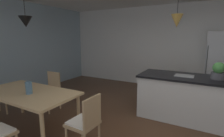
{
  "coord_description": "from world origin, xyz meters",
  "views": [
    {
      "loc": [
        0.71,
        -2.62,
        1.68
      ],
      "look_at": [
        -1.02,
        0.52,
        1.02
      ],
      "focal_mm": 27.49,
      "sensor_mm": 36.0,
      "label": 1
    }
  ],
  "objects_px": {
    "refrigerator": "(219,65)",
    "vase_on_dining_table": "(29,88)",
    "potted_plant_on_island": "(218,71)",
    "chair_kitchen_end": "(85,122)",
    "chair_far_left": "(50,90)",
    "kitchen_island": "(194,98)",
    "dining_table": "(28,95)"
  },
  "relations": [
    {
      "from": "refrigerator",
      "to": "vase_on_dining_table",
      "type": "bearing_deg",
      "value": -128.04
    },
    {
      "from": "potted_plant_on_island",
      "to": "chair_kitchen_end",
      "type": "bearing_deg",
      "value": -131.94
    },
    {
      "from": "chair_far_left",
      "to": "kitchen_island",
      "type": "height_order",
      "value": "kitchen_island"
    },
    {
      "from": "dining_table",
      "to": "kitchen_island",
      "type": "xyz_separation_m",
      "value": [
        2.56,
        1.86,
        -0.2
      ]
    },
    {
      "from": "dining_table",
      "to": "potted_plant_on_island",
      "type": "bearing_deg",
      "value": 32.36
    },
    {
      "from": "chair_kitchen_end",
      "to": "kitchen_island",
      "type": "bearing_deg",
      "value": 54.97
    },
    {
      "from": "refrigerator",
      "to": "potted_plant_on_island",
      "type": "height_order",
      "value": "refrigerator"
    },
    {
      "from": "kitchen_island",
      "to": "dining_table",
      "type": "bearing_deg",
      "value": -144.08
    },
    {
      "from": "chair_far_left",
      "to": "refrigerator",
      "type": "xyz_separation_m",
      "value": [
        3.44,
        2.82,
        0.44
      ]
    },
    {
      "from": "chair_kitchen_end",
      "to": "refrigerator",
      "type": "bearing_deg",
      "value": 64.0
    },
    {
      "from": "chair_far_left",
      "to": "potted_plant_on_island",
      "type": "relative_size",
      "value": 2.71
    },
    {
      "from": "chair_far_left",
      "to": "dining_table",
      "type": "bearing_deg",
      "value": -64.23
    },
    {
      "from": "chair_kitchen_end",
      "to": "vase_on_dining_table",
      "type": "distance_m",
      "value": 1.19
    },
    {
      "from": "potted_plant_on_island",
      "to": "refrigerator",
      "type": "bearing_deg",
      "value": 86.37
    },
    {
      "from": "chair_far_left",
      "to": "potted_plant_on_island",
      "type": "bearing_deg",
      "value": 17.11
    },
    {
      "from": "dining_table",
      "to": "refrigerator",
      "type": "bearing_deg",
      "value": 50.22
    },
    {
      "from": "chair_kitchen_end",
      "to": "vase_on_dining_table",
      "type": "relative_size",
      "value": 4.11
    },
    {
      "from": "dining_table",
      "to": "potted_plant_on_island",
      "type": "xyz_separation_m",
      "value": [
        2.93,
        1.86,
        0.39
      ]
    },
    {
      "from": "dining_table",
      "to": "refrigerator",
      "type": "relative_size",
      "value": 0.98
    },
    {
      "from": "kitchen_island",
      "to": "refrigerator",
      "type": "distance_m",
      "value": 1.92
    },
    {
      "from": "vase_on_dining_table",
      "to": "potted_plant_on_island",
      "type": "bearing_deg",
      "value": 34.49
    },
    {
      "from": "chair_kitchen_end",
      "to": "chair_far_left",
      "type": "xyz_separation_m",
      "value": [
        -1.66,
        0.83,
        0.0
      ]
    },
    {
      "from": "chair_far_left",
      "to": "vase_on_dining_table",
      "type": "relative_size",
      "value": 4.11
    },
    {
      "from": "kitchen_island",
      "to": "potted_plant_on_island",
      "type": "bearing_deg",
      "value": 0.0
    },
    {
      "from": "chair_far_left",
      "to": "chair_kitchen_end",
      "type": "bearing_deg",
      "value": -26.62
    },
    {
      "from": "dining_table",
      "to": "potted_plant_on_island",
      "type": "height_order",
      "value": "potted_plant_on_island"
    },
    {
      "from": "potted_plant_on_island",
      "to": "vase_on_dining_table",
      "type": "distance_m",
      "value": 3.4
    },
    {
      "from": "potted_plant_on_island",
      "to": "chair_far_left",
      "type": "bearing_deg",
      "value": -162.89
    },
    {
      "from": "dining_table",
      "to": "potted_plant_on_island",
      "type": "distance_m",
      "value": 3.49
    },
    {
      "from": "chair_kitchen_end",
      "to": "kitchen_island",
      "type": "relative_size",
      "value": 0.4
    },
    {
      "from": "chair_kitchen_end",
      "to": "vase_on_dining_table",
      "type": "height_order",
      "value": "vase_on_dining_table"
    },
    {
      "from": "vase_on_dining_table",
      "to": "kitchen_island",
      "type": "bearing_deg",
      "value": 38.34
    }
  ]
}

